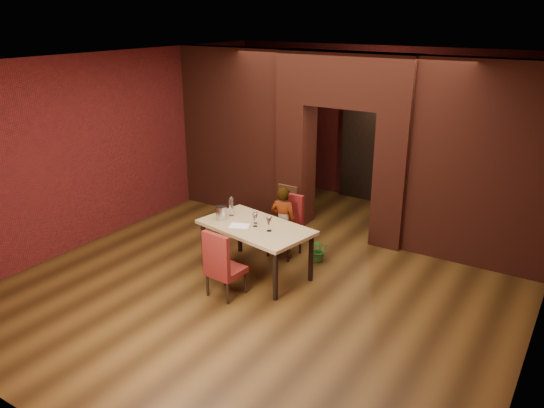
{
  "coord_description": "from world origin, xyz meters",
  "views": [
    {
      "loc": [
        3.8,
        -6.28,
        3.83
      ],
      "look_at": [
        -0.21,
        0.0,
        1.11
      ],
      "focal_mm": 35.0,
      "sensor_mm": 36.0,
      "label": 1
    }
  ],
  "objects_px": {
    "wine_glass_b": "(255,220)",
    "wine_bucket": "(221,213)",
    "dining_table": "(256,250)",
    "potted_plant": "(319,250)",
    "chair_near": "(226,263)",
    "person_seated": "(283,222)",
    "wine_glass_c": "(269,224)",
    "water_bottle": "(231,206)",
    "wine_glass_a": "(255,217)",
    "chair_far": "(284,226)"
  },
  "relations": [
    {
      "from": "water_bottle",
      "to": "potted_plant",
      "type": "relative_size",
      "value": 0.81
    },
    {
      "from": "chair_far",
      "to": "wine_glass_a",
      "type": "height_order",
      "value": "chair_far"
    },
    {
      "from": "wine_glass_a",
      "to": "chair_near",
      "type": "bearing_deg",
      "value": -85.27
    },
    {
      "from": "potted_plant",
      "to": "water_bottle",
      "type": "bearing_deg",
      "value": -147.32
    },
    {
      "from": "wine_glass_a",
      "to": "wine_glass_c",
      "type": "bearing_deg",
      "value": -22.5
    },
    {
      "from": "person_seated",
      "to": "water_bottle",
      "type": "height_order",
      "value": "person_seated"
    },
    {
      "from": "person_seated",
      "to": "water_bottle",
      "type": "distance_m",
      "value": 0.91
    },
    {
      "from": "wine_glass_a",
      "to": "wine_glass_b",
      "type": "bearing_deg",
      "value": -57.48
    },
    {
      "from": "wine_glass_c",
      "to": "water_bottle",
      "type": "xyz_separation_m",
      "value": [
        -0.85,
        0.22,
        0.05
      ]
    },
    {
      "from": "wine_glass_b",
      "to": "potted_plant",
      "type": "distance_m",
      "value": 1.32
    },
    {
      "from": "wine_glass_a",
      "to": "chair_far",
      "type": "bearing_deg",
      "value": 83.73
    },
    {
      "from": "water_bottle",
      "to": "potted_plant",
      "type": "xyz_separation_m",
      "value": [
        1.18,
        0.75,
        -0.76
      ]
    },
    {
      "from": "dining_table",
      "to": "wine_glass_a",
      "type": "distance_m",
      "value": 0.5
    },
    {
      "from": "chair_far",
      "to": "wine_bucket",
      "type": "xyz_separation_m",
      "value": [
        -0.61,
        -0.87,
        0.39
      ]
    },
    {
      "from": "chair_far",
      "to": "person_seated",
      "type": "xyz_separation_m",
      "value": [
        0.01,
        -0.05,
        0.1
      ]
    },
    {
      "from": "wine_glass_a",
      "to": "wine_glass_c",
      "type": "distance_m",
      "value": 0.37
    },
    {
      "from": "potted_plant",
      "to": "chair_far",
      "type": "bearing_deg",
      "value": -170.13
    },
    {
      "from": "chair_near",
      "to": "potted_plant",
      "type": "distance_m",
      "value": 1.8
    },
    {
      "from": "dining_table",
      "to": "wine_glass_b",
      "type": "height_order",
      "value": "wine_glass_b"
    },
    {
      "from": "person_seated",
      "to": "water_bottle",
      "type": "relative_size",
      "value": 3.88
    },
    {
      "from": "person_seated",
      "to": "wine_bucket",
      "type": "bearing_deg",
      "value": 45.8
    },
    {
      "from": "person_seated",
      "to": "potted_plant",
      "type": "relative_size",
      "value": 3.15
    },
    {
      "from": "wine_glass_a",
      "to": "wine_glass_b",
      "type": "distance_m",
      "value": 0.13
    },
    {
      "from": "person_seated",
      "to": "wine_glass_c",
      "type": "relative_size",
      "value": 5.5
    },
    {
      "from": "chair_near",
      "to": "wine_bucket",
      "type": "xyz_separation_m",
      "value": [
        -0.6,
        0.7,
        0.4
      ]
    },
    {
      "from": "person_seated",
      "to": "wine_glass_c",
      "type": "bearing_deg",
      "value": 100.44
    },
    {
      "from": "wine_glass_c",
      "to": "person_seated",
      "type": "bearing_deg",
      "value": 107.33
    },
    {
      "from": "chair_near",
      "to": "dining_table",
      "type": "bearing_deg",
      "value": -84.58
    },
    {
      "from": "wine_glass_c",
      "to": "water_bottle",
      "type": "height_order",
      "value": "water_bottle"
    },
    {
      "from": "chair_far",
      "to": "wine_glass_b",
      "type": "height_order",
      "value": "chair_far"
    },
    {
      "from": "person_seated",
      "to": "chair_far",
      "type": "bearing_deg",
      "value": -86.12
    },
    {
      "from": "wine_glass_a",
      "to": "wine_bucket",
      "type": "bearing_deg",
      "value": -164.54
    },
    {
      "from": "dining_table",
      "to": "wine_glass_b",
      "type": "bearing_deg",
      "value": -58.98
    },
    {
      "from": "person_seated",
      "to": "water_bottle",
      "type": "xyz_separation_m",
      "value": [
        -0.59,
        -0.6,
        0.35
      ]
    },
    {
      "from": "chair_near",
      "to": "wine_glass_b",
      "type": "distance_m",
      "value": 0.84
    },
    {
      "from": "wine_bucket",
      "to": "wine_glass_b",
      "type": "bearing_deg",
      "value": 3.52
    },
    {
      "from": "dining_table",
      "to": "chair_far",
      "type": "height_order",
      "value": "chair_far"
    },
    {
      "from": "chair_near",
      "to": "water_bottle",
      "type": "relative_size",
      "value": 3.21
    },
    {
      "from": "chair_far",
      "to": "potted_plant",
      "type": "bearing_deg",
      "value": 10.39
    },
    {
      "from": "dining_table",
      "to": "potted_plant",
      "type": "xyz_separation_m",
      "value": [
        0.61,
        0.9,
        -0.21
      ]
    },
    {
      "from": "chair_near",
      "to": "water_bottle",
      "type": "xyz_separation_m",
      "value": [
        -0.57,
        0.92,
        0.45
      ]
    },
    {
      "from": "wine_glass_b",
      "to": "wine_bucket",
      "type": "relative_size",
      "value": 0.97
    },
    {
      "from": "wine_glass_b",
      "to": "potted_plant",
      "type": "relative_size",
      "value": 0.53
    },
    {
      "from": "chair_near",
      "to": "wine_glass_c",
      "type": "relative_size",
      "value": 4.55
    },
    {
      "from": "dining_table",
      "to": "wine_glass_c",
      "type": "xyz_separation_m",
      "value": [
        0.29,
        -0.07,
        0.51
      ]
    },
    {
      "from": "person_seated",
      "to": "wine_glass_b",
      "type": "distance_m",
      "value": 0.83
    },
    {
      "from": "wine_glass_a",
      "to": "water_bottle",
      "type": "height_order",
      "value": "water_bottle"
    },
    {
      "from": "chair_far",
      "to": "person_seated",
      "type": "bearing_deg",
      "value": -78.71
    },
    {
      "from": "chair_near",
      "to": "wine_glass_b",
      "type": "relative_size",
      "value": 4.94
    },
    {
      "from": "dining_table",
      "to": "wine_bucket",
      "type": "relative_size",
      "value": 8.11
    }
  ]
}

